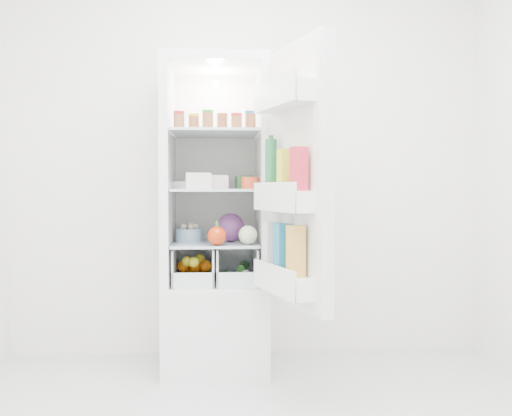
{
  "coord_description": "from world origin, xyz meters",
  "views": [
    {
      "loc": [
        -0.17,
        -2.15,
        1.07
      ],
      "look_at": [
        0.02,
        0.95,
        0.95
      ],
      "focal_mm": 40.0,
      "sensor_mm": 36.0,
      "label": 1
    }
  ],
  "objects": [
    {
      "name": "red_cabbage",
      "position": [
        -0.11,
        1.17,
        0.83
      ],
      "size": [
        0.17,
        0.17,
        0.17
      ],
      "primitive_type": "sphere",
      "color": "#5B205E",
      "rests_on": "shelf_low"
    },
    {
      "name": "crisper_left",
      "position": [
        -0.32,
        1.19,
        0.61
      ],
      "size": [
        0.23,
        0.46,
        0.22
      ],
      "primitive_type": null,
      "color": "silver",
      "rests_on": "refrigerator"
    },
    {
      "name": "tub_cream",
      "position": [
        -0.2,
        1.15,
        1.1
      ],
      "size": [
        0.15,
        0.15,
        0.08
      ],
      "primitive_type": "cube",
      "rotation": [
        0.0,
        0.0,
        0.17
      ],
      "color": "white",
      "rests_on": "shelf_mid"
    },
    {
      "name": "veg_pile",
      "position": [
        -0.07,
        1.18,
        0.56
      ],
      "size": [
        0.16,
        0.3,
        0.1
      ],
      "color": "#24501A",
      "rests_on": "refrigerator"
    },
    {
      "name": "shelf_mid",
      "position": [
        -0.2,
        1.19,
        1.05
      ],
      "size": [
        0.49,
        0.53,
        0.02
      ],
      "primitive_type": "cube",
      "color": "silver",
      "rests_on": "refrigerator"
    },
    {
      "name": "crisper_right",
      "position": [
        -0.08,
        1.19,
        0.61
      ],
      "size": [
        0.23,
        0.46,
        0.22
      ],
      "primitive_type": null,
      "color": "silver",
      "rests_on": "refrigerator"
    },
    {
      "name": "shelf_low",
      "position": [
        -0.2,
        1.19,
        0.74
      ],
      "size": [
        0.49,
        0.53,
        0.01
      ],
      "primitive_type": "cube",
      "color": "silver",
      "rests_on": "refrigerator"
    },
    {
      "name": "condiment_jars",
      "position": [
        -0.2,
        1.07,
        1.43
      ],
      "size": [
        0.46,
        0.16,
        0.08
      ],
      "color": "#B21919",
      "rests_on": "shelf_top"
    },
    {
      "name": "tub_green",
      "position": [
        -0.03,
        1.25,
        1.1
      ],
      "size": [
        0.11,
        0.14,
        0.08
      ],
      "primitive_type": "cube",
      "rotation": [
        0.0,
        0.0,
        0.08
      ],
      "color": "#3A7F41",
      "rests_on": "shelf_mid"
    },
    {
      "name": "squeeze_bottle",
      "position": [
        -0.02,
        1.34,
        1.47
      ],
      "size": [
        0.06,
        0.06,
        0.16
      ],
      "primitive_type": "cylinder",
      "rotation": [
        0.0,
        0.0,
        0.31
      ],
      "color": "white",
      "rests_on": "shelf_top"
    },
    {
      "name": "salad_bag",
      "position": [
        -0.02,
        1.02,
        0.8
      ],
      "size": [
        0.11,
        0.11,
        0.11
      ],
      "primitive_type": "sphere",
      "color": "beige",
      "rests_on": "shelf_low"
    },
    {
      "name": "tub_white",
      "position": [
        -0.29,
        1.0,
        1.1
      ],
      "size": [
        0.15,
        0.15,
        0.09
      ],
      "primitive_type": "cube",
      "rotation": [
        0.0,
        0.0,
        0.09
      ],
      "color": "silver",
      "rests_on": "shelf_mid"
    },
    {
      "name": "citrus_pile",
      "position": [
        -0.32,
        1.17,
        0.58
      ],
      "size": [
        0.2,
        0.31,
        0.16
      ],
      "color": "orange",
      "rests_on": "refrigerator"
    },
    {
      "name": "foil_tray",
      "position": [
        -0.36,
        1.32,
        1.08
      ],
      "size": [
        0.18,
        0.14,
        0.04
      ],
      "primitive_type": "cube",
      "rotation": [
        0.0,
        0.0,
        -0.05
      ],
      "color": "#B4B3B8",
      "rests_on": "shelf_mid"
    },
    {
      "name": "room_walls",
      "position": [
        0.0,
        0.0,
        1.59
      ],
      "size": [
        3.02,
        3.02,
        2.61
      ],
      "color": "white",
      "rests_on": "ground"
    },
    {
      "name": "shelf_top",
      "position": [
        -0.2,
        1.19,
        1.38
      ],
      "size": [
        0.49,
        0.53,
        0.02
      ],
      "primitive_type": "cube",
      "color": "silver",
      "rests_on": "refrigerator"
    },
    {
      "name": "tin_red",
      "position": [
        -0.01,
        1.06,
        1.09
      ],
      "size": [
        0.13,
        0.13,
        0.07
      ],
      "primitive_type": "cylinder",
      "rotation": [
        0.0,
        0.0,
        -0.38
      ],
      "color": "red",
      "rests_on": "shelf_mid"
    },
    {
      "name": "bell_pepper",
      "position": [
        -0.19,
        0.97,
        0.8
      ],
      "size": [
        0.1,
        0.1,
        0.1
      ],
      "primitive_type": "sphere",
      "color": "red",
      "rests_on": "shelf_low"
    },
    {
      "name": "mushroom_bowl",
      "position": [
        -0.36,
        1.23,
        0.78
      ],
      "size": [
        0.18,
        0.18,
        0.07
      ],
      "primitive_type": "cylinder",
      "rotation": [
        0.0,
        0.0,
        0.11
      ],
      "color": "#8BB4CF",
      "rests_on": "shelf_low"
    },
    {
      "name": "fridge_door",
      "position": [
        0.19,
        0.62,
        1.09
      ],
      "size": [
        0.33,
        0.59,
        1.3
      ],
      "rotation": [
        0.0,
        0.0,
        1.88
      ],
      "color": "white",
      "rests_on": "refrigerator"
    },
    {
      "name": "refrigerator",
      "position": [
        -0.2,
        1.25,
        0.67
      ],
      "size": [
        0.6,
        0.6,
        1.8
      ],
      "color": "white",
      "rests_on": "ground"
    }
  ]
}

